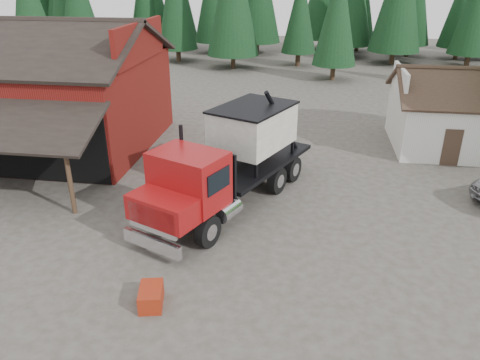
# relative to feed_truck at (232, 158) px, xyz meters

# --- Properties ---
(ground) EXTENTS (120.00, 120.00, 0.00)m
(ground) POSITION_rel_feed_truck_xyz_m (-0.88, -4.03, -2.17)
(ground) COLOR #413B33
(ground) RESTS_ON ground
(red_barn) EXTENTS (12.80, 13.63, 7.18)m
(red_barn) POSITION_rel_feed_truck_xyz_m (-11.88, 5.88, 0.52)
(red_barn) COLOR maroon
(red_barn) RESTS_ON ground
(farmhouse) EXTENTS (8.60, 6.42, 4.65)m
(farmhouse) POSITION_rel_feed_truck_xyz_m (12.12, 8.97, -0.50)
(farmhouse) COLOR silver
(farmhouse) RESTS_ON ground
(conifer_backdrop) EXTENTS (76.00, 16.00, 16.00)m
(conifer_backdrop) POSITION_rel_feed_truck_xyz_m (-0.88, 37.97, -2.17)
(conifer_backdrop) COLOR black
(conifer_backdrop) RESTS_ON ground
(near_pine_a) EXTENTS (4.40, 4.40, 11.40)m
(near_pine_a) POSITION_rel_feed_truck_xyz_m (-22.88, 23.97, 4.22)
(near_pine_a) COLOR #382619
(near_pine_a) RESTS_ON ground
(near_pine_b) EXTENTS (3.96, 3.96, 10.40)m
(near_pine_b) POSITION_rel_feed_truck_xyz_m (5.12, 25.97, 3.72)
(near_pine_b) COLOR #382619
(near_pine_b) RESTS_ON ground
(feed_truck) EXTENTS (6.67, 10.50, 4.64)m
(feed_truck) POSITION_rel_feed_truck_xyz_m (0.00, 0.00, 0.00)
(feed_truck) COLOR black
(feed_truck) RESTS_ON ground
(equip_box) EXTENTS (0.92, 1.23, 0.60)m
(equip_box) POSITION_rel_feed_truck_xyz_m (-1.33, -7.17, -1.87)
(equip_box) COLOR maroon
(equip_box) RESTS_ON ground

